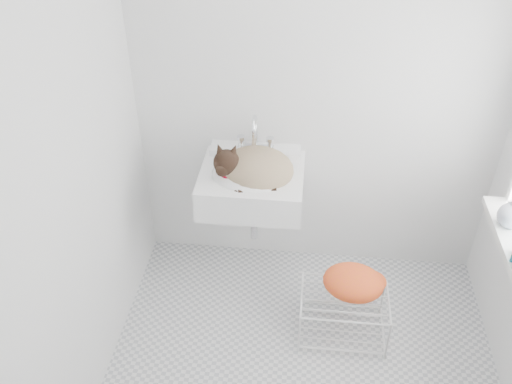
# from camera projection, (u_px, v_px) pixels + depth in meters

# --- Properties ---
(floor) EXTENTS (2.20, 2.00, 0.02)m
(floor) POSITION_uv_depth(u_px,v_px,m) (302.00, 373.00, 3.07)
(floor) COLOR silver
(floor) RESTS_ON ground
(back_wall) EXTENTS (2.20, 0.02, 2.50)m
(back_wall) POSITION_uv_depth(u_px,v_px,m) (319.00, 92.00, 3.13)
(back_wall) COLOR white
(back_wall) RESTS_ON ground
(left_wall) EXTENTS (0.02, 2.00, 2.50)m
(left_wall) POSITION_uv_depth(u_px,v_px,m) (68.00, 180.00, 2.42)
(left_wall) COLOR white
(left_wall) RESTS_ON ground
(sink) EXTENTS (0.61, 0.53, 0.24)m
(sink) POSITION_uv_depth(u_px,v_px,m) (252.00, 171.00, 3.19)
(sink) COLOR white
(sink) RESTS_ON back_wall
(faucet) EXTENTS (0.22, 0.15, 0.22)m
(faucet) POSITION_uv_depth(u_px,v_px,m) (255.00, 135.00, 3.25)
(faucet) COLOR silver
(faucet) RESTS_ON sink
(cat) EXTENTS (0.46, 0.38, 0.28)m
(cat) POSITION_uv_depth(u_px,v_px,m) (254.00, 167.00, 3.15)
(cat) COLOR tan
(cat) RESTS_ON sink
(wire_rack) EXTENTS (0.50, 0.35, 0.30)m
(wire_rack) POSITION_uv_depth(u_px,v_px,m) (343.00, 314.00, 3.23)
(wire_rack) COLOR silver
(wire_rack) RESTS_ON floor
(towel) EXTENTS (0.39, 0.30, 0.15)m
(towel) POSITION_uv_depth(u_px,v_px,m) (352.00, 288.00, 3.15)
(towel) COLOR orange
(towel) RESTS_ON wire_rack
(bottle_c) EXTENTS (0.19, 0.19, 0.18)m
(bottle_c) POSITION_uv_depth(u_px,v_px,m) (508.00, 225.00, 2.80)
(bottle_c) COLOR #B1B5C7
(bottle_c) RESTS_ON windowsill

